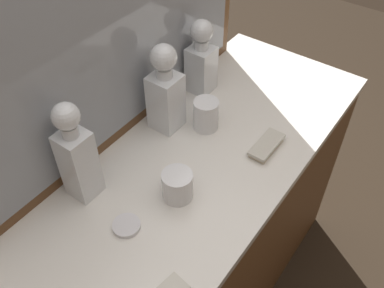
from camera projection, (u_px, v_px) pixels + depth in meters
The scene contains 9 objects.
dresser at pixel (192, 242), 1.54m from camera, with size 1.41×0.54×0.84m.
dresser_mirror at pixel (114, 42), 1.13m from camera, with size 1.13×0.03×0.62m.
crystal_decanter_center at pixel (78, 160), 1.08m from camera, with size 0.08×0.08×0.30m.
crystal_decanter_rear at pixel (166, 95), 1.28m from camera, with size 0.09×0.09×0.29m.
crystal_decanter_right at pixel (201, 63), 1.42m from camera, with size 0.08×0.08×0.26m.
crystal_tumbler_far_right at pixel (206, 116), 1.32m from camera, with size 0.08×0.08×0.10m.
crystal_tumbler_right at pixel (177, 186), 1.13m from camera, with size 0.08×0.08×0.08m.
silver_brush_front at pixel (266, 146), 1.27m from camera, with size 0.13×0.06×0.02m.
porcelain_dish at pixel (126, 226), 1.08m from camera, with size 0.07×0.07×0.01m.
Camera 1 is at (-0.68, -0.49, 1.76)m, focal length 39.90 mm.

